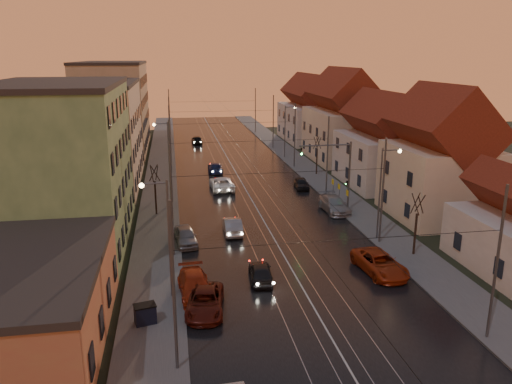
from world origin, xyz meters
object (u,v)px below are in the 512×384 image
street_lamp_3 (287,126)px  parked_right_0 (380,263)px  street_lamp_0 (164,228)px  driving_car_2 (222,183)px  parked_left_3 (185,236)px  parked_right_1 (334,204)px  traffic_light_mast (340,168)px  driving_car_3 (215,168)px  dumpster (145,314)px  street_lamp_2 (166,149)px  parked_left_2 (195,286)px  driving_car_0 (261,272)px  driving_car_1 (232,226)px  parked_right_2 (301,183)px  street_lamp_1 (384,184)px  parked_left_1 (205,302)px  driving_car_4 (197,140)px

street_lamp_3 → parked_right_0: 42.95m
street_lamp_0 → driving_car_2: bearing=76.7°
parked_left_3 → parked_right_1: size_ratio=0.80×
traffic_light_mast → parked_left_3: bearing=-157.5°
driving_car_3 → dumpster: driving_car_3 is taller
street_lamp_2 → driving_car_2: size_ratio=1.45×
driving_car_3 → parked_left_2: 35.92m
street_lamp_3 → traffic_light_mast: street_lamp_3 is taller
driving_car_2 → parked_right_0: (9.00, -25.24, -0.02)m
driving_car_0 → driving_car_3: 34.12m
parked_right_1 → driving_car_1: bearing=-158.8°
parked_left_3 → parked_right_0: 16.05m
driving_car_1 → driving_car_2: (0.57, 15.06, 0.04)m
traffic_light_mast → driving_car_2: 15.60m
street_lamp_2 → driving_car_3: size_ratio=1.72×
driving_car_2 → driving_car_3: driving_car_2 is taller
parked_right_0 → street_lamp_2: bearing=114.1°
street_lamp_2 → dumpster: (-1.26, -31.26, -4.19)m
driving_car_0 → parked_right_1: parked_right_1 is taller
street_lamp_3 → traffic_light_mast: bearing=-92.3°
street_lamp_3 → parked_right_2: 19.11m
street_lamp_2 → dumpster: bearing=-92.3°
street_lamp_3 → driving_car_3: size_ratio=1.72×
street_lamp_1 → parked_right_2: size_ratio=2.13×
parked_left_1 → parked_right_1: (14.38, 18.37, 0.10)m
traffic_light_mast → dumpster: bearing=-133.6°
driving_car_2 → parked_left_3: driving_car_2 is taller
parked_left_2 → parked_left_3: bearing=87.5°
driving_car_1 → driving_car_4: (-0.56, 47.25, 0.01)m
street_lamp_3 → driving_car_4: 20.15m
street_lamp_0 → parked_left_2: size_ratio=1.62×
parked_left_2 → parked_right_2: parked_left_2 is taller
street_lamp_0 → driving_car_1: street_lamp_0 is taller
street_lamp_2 → parked_left_2: (1.81, -27.99, -4.17)m
driving_car_0 → driving_car_4: driving_car_4 is taller
driving_car_1 → parked_left_3: (-4.23, -2.00, 0.00)m
dumpster → street_lamp_2: bearing=73.9°
street_lamp_1 → parked_right_0: size_ratio=1.48×
parked_left_3 → driving_car_2: bearing=68.4°
street_lamp_0 → parked_right_2: street_lamp_0 is taller
parked_left_3 → dumpster: size_ratio=3.55×
parked_left_3 → dumpster: bearing=-108.1°
street_lamp_0 → parked_left_2: street_lamp_0 is taller
dumpster → street_lamp_0: bearing=55.1°
driving_car_3 → parked_left_3: size_ratio=1.09×
driving_car_4 → parked_right_0: size_ratio=0.79×
parked_left_1 → driving_car_4: bearing=94.4°
street_lamp_2 → driving_car_1: 17.92m
street_lamp_1 → parked_left_2: (-16.40, -7.99, -4.17)m
street_lamp_0 → driving_car_1: (5.73, 11.54, -4.16)m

